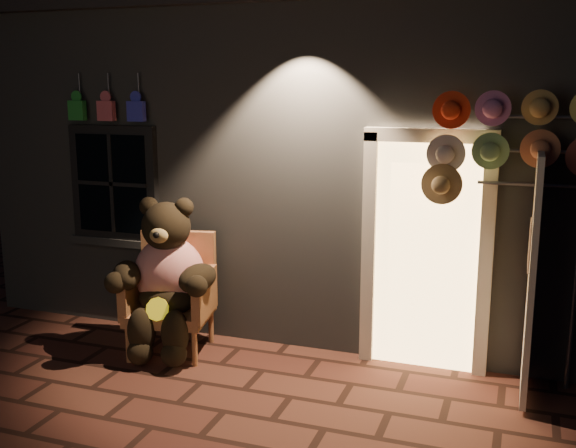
% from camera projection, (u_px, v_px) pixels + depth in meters
% --- Properties ---
extents(ground, '(60.00, 60.00, 0.00)m').
position_uv_depth(ground, '(224.00, 411.00, 5.38)').
color(ground, '#4C281D').
rests_on(ground, ground).
extents(shop_building, '(7.30, 5.95, 3.51)m').
position_uv_depth(shop_building, '(352.00, 149.00, 8.71)').
color(shop_building, slate).
rests_on(shop_building, ground).
extents(wicker_armchair, '(0.90, 0.84, 1.14)m').
position_uv_depth(wicker_armchair, '(173.00, 293.00, 6.56)').
color(wicker_armchair, '#B36E45').
rests_on(wicker_armchair, ground).
extents(teddy_bear, '(1.07, 0.92, 1.50)m').
position_uv_depth(teddy_bear, '(166.00, 277.00, 6.38)').
color(teddy_bear, red).
rests_on(teddy_bear, ground).
extents(hat_rack, '(1.53, 0.22, 2.51)m').
position_uv_depth(hat_rack, '(512.00, 143.00, 5.47)').
color(hat_rack, '#59595E').
rests_on(hat_rack, ground).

